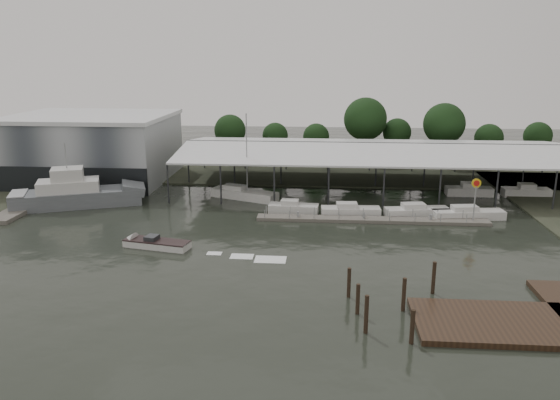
# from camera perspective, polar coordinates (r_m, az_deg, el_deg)

# --- Properties ---
(ground) EXTENTS (200.00, 200.00, 0.00)m
(ground) POSITION_cam_1_polar(r_m,az_deg,el_deg) (58.24, -4.52, -4.79)
(ground) COLOR black
(ground) RESTS_ON ground
(land_strip_far) EXTENTS (140.00, 30.00, 0.30)m
(land_strip_far) POSITION_cam_1_polar(r_m,az_deg,el_deg) (98.48, -0.72, 3.50)
(land_strip_far) COLOR #373B2C
(land_strip_far) RESTS_ON ground
(land_strip_west) EXTENTS (20.00, 40.00, 0.30)m
(land_strip_west) POSITION_cam_1_polar(r_m,az_deg,el_deg) (99.23, -25.10, 2.16)
(land_strip_west) COLOR #373B2C
(land_strip_west) RESTS_ON ground
(storage_warehouse) EXTENTS (24.50, 20.50, 10.50)m
(storage_warehouse) POSITION_cam_1_polar(r_m,az_deg,el_deg) (92.91, -18.99, 5.25)
(storage_warehouse) COLOR #9BA1A5
(storage_warehouse) RESTS_ON ground
(covered_boat_shed) EXTENTS (58.24, 24.00, 6.96)m
(covered_boat_shed) POSITION_cam_1_polar(r_m,az_deg,el_deg) (83.61, 10.10, 5.42)
(covered_boat_shed) COLOR silver
(covered_boat_shed) RESTS_ON ground
(trawler_dock) EXTENTS (3.00, 18.00, 0.50)m
(trawler_dock) POSITION_cam_1_polar(r_m,az_deg,el_deg) (80.79, -24.39, -0.30)
(trawler_dock) COLOR #67645B
(trawler_dock) RESTS_ON ground
(floating_dock) EXTENTS (28.00, 2.00, 1.40)m
(floating_dock) POSITION_cam_1_polar(r_m,az_deg,el_deg) (67.26, 9.57, -2.05)
(floating_dock) COLOR #67645B
(floating_dock) RESTS_ON ground
(shell_fuel_sign) EXTENTS (1.10, 0.18, 5.55)m
(shell_fuel_sign) POSITION_cam_1_polar(r_m,az_deg,el_deg) (68.44, 19.76, 0.79)
(shell_fuel_sign) COLOR #919497
(shell_fuel_sign) RESTS_ON ground
(boardwalk_platform) EXTENTS (15.00, 12.00, 0.50)m
(boardwalk_platform) POSITION_cam_1_polar(r_m,az_deg,el_deg) (46.15, 24.39, -11.35)
(boardwalk_platform) COLOR #322114
(boardwalk_platform) RESTS_ON ground
(grey_trawler) EXTENTS (17.58, 10.58, 8.84)m
(grey_trawler) POSITION_cam_1_polar(r_m,az_deg,el_deg) (77.76, -20.34, 0.58)
(grey_trawler) COLOR slate
(grey_trawler) RESTS_ON ground
(white_sailboat) EXTENTS (9.99, 6.23, 12.18)m
(white_sailboat) POSITION_cam_1_polar(r_m,az_deg,el_deg) (76.99, -3.85, 0.63)
(white_sailboat) COLOR silver
(white_sailboat) RESTS_ON ground
(speedboat_underway) EXTENTS (18.54, 5.72, 2.00)m
(speedboat_underway) POSITION_cam_1_polar(r_m,az_deg,el_deg) (59.18, -13.29, -4.43)
(speedboat_underway) COLOR silver
(speedboat_underway) RESTS_ON ground
(moored_cruiser_0) EXTENTS (6.48, 2.70, 1.70)m
(moored_cruiser_0) POSITION_cam_1_polar(r_m,az_deg,el_deg) (70.04, 1.38, -0.81)
(moored_cruiser_0) COLOR silver
(moored_cruiser_0) RESTS_ON ground
(moored_cruiser_1) EXTENTS (7.47, 2.59, 1.70)m
(moored_cruiser_1) POSITION_cam_1_polar(r_m,az_deg,el_deg) (69.25, 7.33, -1.12)
(moored_cruiser_1) COLOR silver
(moored_cruiser_1) RESTS_ON ground
(moored_cruiser_2) EXTENTS (8.28, 3.58, 1.70)m
(moored_cruiser_2) POSITION_cam_1_polar(r_m,az_deg,el_deg) (70.54, 14.07, -1.15)
(moored_cruiser_2) COLOR silver
(moored_cruiser_2) RESTS_ON ground
(moored_cruiser_3) EXTENTS (8.97, 3.32, 1.70)m
(moored_cruiser_3) POSITION_cam_1_polar(r_m,az_deg,el_deg) (71.21, 19.02, -1.38)
(moored_cruiser_3) COLOR silver
(moored_cruiser_3) RESTS_ON ground
(mooring_pilings) EXTENTS (7.46, 8.89, 3.56)m
(mooring_pilings) POSITION_cam_1_polar(r_m,az_deg,el_deg) (43.87, 11.18, -10.37)
(mooring_pilings) COLOR #2F2317
(mooring_pilings) RESTS_ON ground
(horizon_tree_line) EXTENTS (69.84, 10.29, 12.02)m
(horizon_tree_line) POSITION_cam_1_polar(r_m,az_deg,el_deg) (104.12, 12.47, 7.33)
(horizon_tree_line) COLOR black
(horizon_tree_line) RESTS_ON ground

